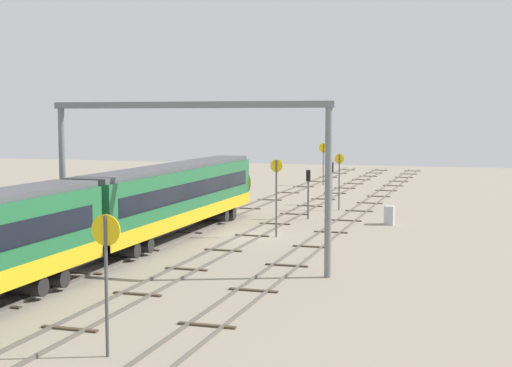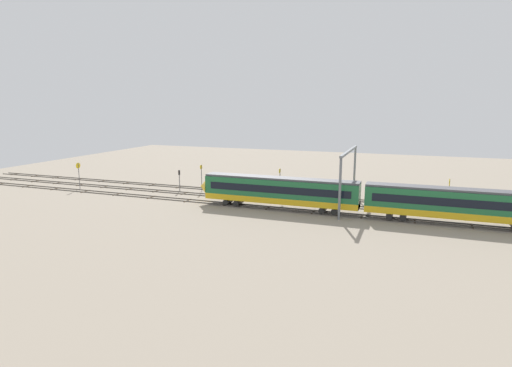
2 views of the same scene
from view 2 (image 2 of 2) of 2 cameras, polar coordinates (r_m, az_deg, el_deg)
name	(u,v)px [view 2 (image 2 of 2)]	position (r m, az deg, el deg)	size (l,w,h in m)	color
ground_plane	(278,201)	(70.08, 2.95, -2.42)	(151.69, 151.69, 0.00)	gray
track_near_foreground	(286,195)	(74.64, 4.08, -1.56)	(135.69, 2.40, 0.16)	#59544C
track_second_near	(278,201)	(70.06, 2.96, -2.36)	(135.69, 2.40, 0.16)	#59544C
track_with_train	(268,208)	(65.54, 1.67, -3.28)	(135.69, 2.40, 0.16)	#59544C
train	(453,205)	(61.95, 25.17, -2.68)	(75.20, 3.24, 4.80)	#1E6638
overhead_gantry	(349,166)	(66.38, 12.44, 2.37)	(0.40, 15.91, 9.00)	slate
speed_sign_near_foreground	(280,180)	(71.02, 3.26, 0.54)	(0.14, 0.86, 5.30)	#4C4C51
speed_sign_mid_trackside	(201,174)	(78.21, -7.42, 1.26)	(0.14, 0.86, 4.94)	#4C4C51
speed_sign_far_trackside	(449,189)	(69.49, 24.71, -0.71)	(0.14, 1.08, 4.92)	#4C4C51
speed_sign_distant_end	(79,171)	(86.42, -22.93, 1.55)	(0.14, 1.10, 5.01)	#4C4C51
signal_light_trackside_approach	(230,181)	(74.43, -3.58, 0.41)	(0.31, 0.32, 3.94)	#4C4C51
signal_light_trackside_departure	(179,177)	(78.93, -10.37, 0.84)	(0.31, 0.32, 3.93)	#4C4C51
relay_cabinet	(249,185)	(80.34, -0.96, -0.18)	(1.02, 0.70, 1.42)	#B2B7BC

